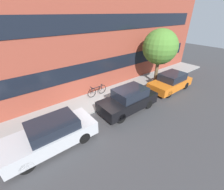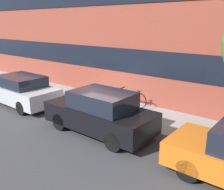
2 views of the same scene
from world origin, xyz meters
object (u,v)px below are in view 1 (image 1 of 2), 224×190
object	(u,v)px
parked_car_silver	(52,134)
parked_car_black	(128,100)
parked_car_orange	(171,82)
bicycle	(97,91)
fire_hydrant	(42,124)
street_tree	(160,47)

from	to	relation	value
parked_car_silver	parked_car_black	world-z (taller)	parked_car_black
parked_car_orange	bicycle	size ratio (longest dim) A/B	2.35
parked_car_silver	parked_car_black	size ratio (longest dim) A/B	1.05
parked_car_orange	bicycle	xyz separation A→B (m)	(-5.44, 2.76, -0.19)
fire_hydrant	street_tree	xyz separation A→B (m)	(9.87, 0.06, 2.81)
parked_car_silver	street_tree	xyz separation A→B (m)	(9.77, 1.50, 2.55)
parked_car_black	bicycle	xyz separation A→B (m)	(-0.65, 2.76, -0.24)
parked_car_silver	street_tree	world-z (taller)	street_tree
fire_hydrant	street_tree	size ratio (longest dim) A/B	0.15
bicycle	parked_car_orange	bearing A→B (deg)	150.84
fire_hydrant	bicycle	bearing A→B (deg)	16.53
parked_car_silver	bicycle	bearing A→B (deg)	-147.64
bicycle	parked_car_black	bearing A→B (deg)	100.98
parked_car_black	street_tree	world-z (taller)	street_tree
street_tree	parked_car_silver	bearing A→B (deg)	-171.27
parked_car_silver	bicycle	distance (m)	5.15
parked_car_orange	street_tree	bearing A→B (deg)	-89.29
parked_car_silver	fire_hydrant	xyz separation A→B (m)	(-0.10, 1.44, -0.26)
parked_car_black	street_tree	size ratio (longest dim) A/B	0.87
bicycle	street_tree	distance (m)	6.20
parked_car_orange	fire_hydrant	bearing A→B (deg)	-8.27
parked_car_black	parked_car_silver	bearing A→B (deg)	0.00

